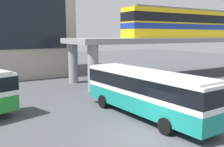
% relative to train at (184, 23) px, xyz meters
% --- Properties ---
extents(ground_plane, '(120.00, 120.00, 0.00)m').
position_rel_train_xyz_m(ground_plane, '(-17.94, -4.57, -7.27)').
color(ground_plane, '#47494F').
extents(elevated_platform, '(32.38, 6.94, 5.30)m').
position_rel_train_xyz_m(elevated_platform, '(-0.14, -0.00, -2.65)').
color(elevated_platform, gray).
rests_on(elevated_platform, ground_plane).
extents(train, '(18.58, 2.96, 3.84)m').
position_rel_train_xyz_m(train, '(0.00, 0.00, 0.00)').
color(train, yellow).
rests_on(train, elevated_platform).
extents(bus_main, '(3.34, 11.19, 3.22)m').
position_rel_train_xyz_m(bus_main, '(-15.64, -11.83, -5.28)').
color(bus_main, teal).
rests_on(bus_main, ground_plane).
extents(bicycle_orange, '(1.79, 0.26, 1.04)m').
position_rel_train_xyz_m(bicycle_orange, '(-7.58, -7.12, -6.91)').
color(bicycle_orange, black).
rests_on(bicycle_orange, ground_plane).
extents(bicycle_red, '(1.79, 0.13, 1.04)m').
position_rel_train_xyz_m(bicycle_red, '(-10.58, -3.98, -6.91)').
color(bicycle_red, black).
rests_on(bicycle_red, ground_plane).
extents(bicycle_brown, '(1.79, 0.11, 1.04)m').
position_rel_train_xyz_m(bicycle_brown, '(-6.55, -5.81, -6.91)').
color(bicycle_brown, black).
rests_on(bicycle_brown, ground_plane).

